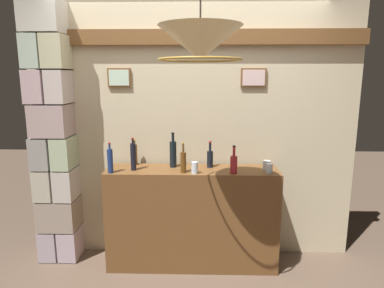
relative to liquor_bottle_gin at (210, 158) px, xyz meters
name	(u,v)px	position (x,y,z in m)	size (l,w,h in m)	color
panelled_rear_partition	(193,125)	(-0.17, 0.21, 0.28)	(3.22, 0.15, 2.56)	beige
stone_pillar	(54,136)	(-1.51, 0.05, 0.19)	(0.39, 0.36, 2.50)	#AD9FAB
bar_shelf_unit	(192,217)	(-0.17, -0.07, -0.57)	(1.61, 0.40, 0.97)	brown
liquor_bottle_gin	(210,158)	(0.00, 0.00, 0.00)	(0.06, 0.06, 0.25)	black
liquor_bottle_amaro	(234,164)	(0.21, -0.20, 0.00)	(0.06, 0.06, 0.25)	maroon
liquor_bottle_rum	(134,154)	(-0.74, 0.08, 0.02)	(0.05, 0.05, 0.25)	brown
liquor_bottle_bourbon	(173,153)	(-0.35, 0.00, 0.04)	(0.07, 0.07, 0.34)	black
liquor_bottle_whiskey	(133,156)	(-0.71, -0.12, 0.04)	(0.05, 0.05, 0.30)	black
liquor_bottle_vermouth	(110,160)	(-0.90, -0.22, 0.02)	(0.05, 0.05, 0.28)	navy
liquor_bottle_rye	(183,162)	(-0.25, -0.19, 0.01)	(0.05, 0.05, 0.28)	#5D3814
glass_tumbler_rocks	(195,168)	(-0.14, -0.22, -0.04)	(0.06, 0.06, 0.11)	silver
glass_tumbler_highball	(267,165)	(0.52, -0.09, -0.04)	(0.07, 0.07, 0.09)	silver
glass_tumbler_shot	(269,169)	(0.53, -0.20, -0.05)	(0.06, 0.06, 0.09)	silver
pendant_lamp	(200,44)	(-0.10, -0.75, 0.98)	(0.58, 0.58, 0.64)	beige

